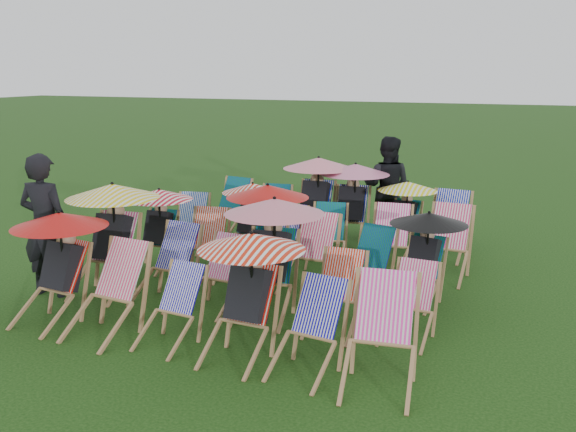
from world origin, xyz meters
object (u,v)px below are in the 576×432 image
at_px(deckchair_29, 446,225).
at_px(person_left, 45,225).
at_px(person_rear, 387,187).
at_px(deckchair_5, 381,336).
at_px(deckchair_0, 54,265).

relative_size(deckchair_29, person_left, 0.54).
bearing_deg(person_rear, deckchair_5, 102.52).
xyz_separation_m(deckchair_5, person_rear, (-1.28, 5.58, 0.38)).
height_order(deckchair_0, person_left, person_left).
height_order(deckchair_0, deckchair_5, deckchair_0).
distance_m(deckchair_29, person_left, 5.99).
bearing_deg(deckchair_29, deckchair_0, -125.85).
relative_size(deckchair_0, deckchair_29, 1.29).
xyz_separation_m(deckchair_29, person_left, (-4.61, -3.79, 0.44)).
bearing_deg(deckchair_5, person_rear, 96.59).
bearing_deg(person_rear, deckchair_0, 63.37).
xyz_separation_m(deckchair_0, person_left, (-0.75, 0.71, 0.25)).
bearing_deg(deckchair_29, person_left, -135.77).
distance_m(deckchair_0, person_left, 1.06).
distance_m(deckchair_0, person_rear, 6.05).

